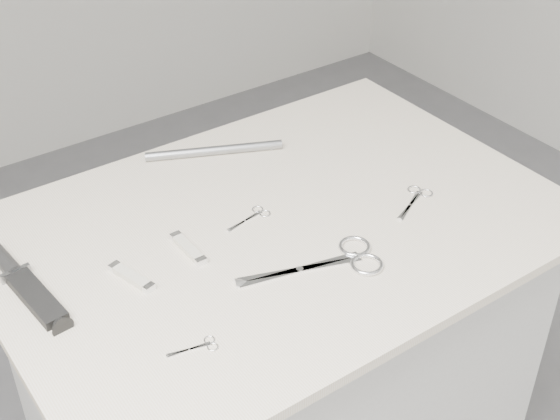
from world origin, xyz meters
TOP-DOWN VIEW (x-y plane):
  - plinth at (0.00, 0.00)m, footprint 0.90×0.60m
  - display_board at (0.00, 0.00)m, footprint 1.00×0.70m
  - large_shears at (0.02, -0.15)m, footprint 0.24×0.13m
  - embroidery_scissors_a at (0.25, -0.09)m, footprint 0.11×0.08m
  - embroidery_scissors_b at (-0.03, 0.04)m, footprint 0.09×0.04m
  - tiny_scissors at (-0.27, -0.19)m, footprint 0.08×0.04m
  - sheathed_knife at (-0.43, 0.10)m, footprint 0.06×0.24m
  - pocket_knife_a at (-0.17, 0.02)m, footprint 0.02×0.10m
  - pocket_knife_b at (-0.28, 0.01)m, footprint 0.04×0.10m
  - metal_rail at (0.03, 0.26)m, footprint 0.26×0.13m

SIDE VIEW (x-z plane):
  - plinth at x=0.00m, z-range 0.00..0.90m
  - display_board at x=0.00m, z-range 0.90..0.92m
  - tiny_scissors at x=-0.27m, z-range 0.92..0.92m
  - embroidery_scissors_b at x=-0.03m, z-range 0.92..0.92m
  - embroidery_scissors_a at x=0.25m, z-range 0.92..0.92m
  - large_shears at x=0.02m, z-range 0.92..0.93m
  - pocket_knife_a at x=-0.17m, z-range 0.92..0.93m
  - pocket_knife_b at x=-0.28m, z-range 0.92..0.93m
  - sheathed_knife at x=-0.43m, z-range 0.91..0.94m
  - metal_rail at x=0.03m, z-range 0.92..0.94m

